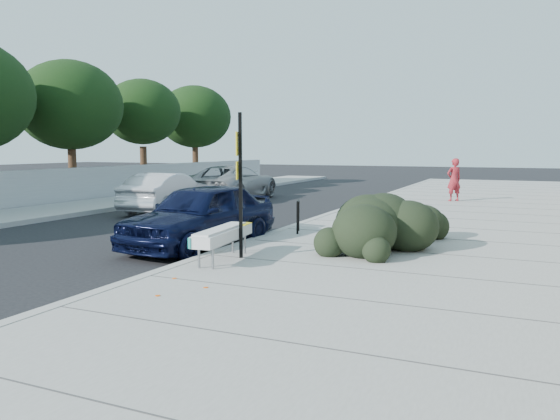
{
  "coord_description": "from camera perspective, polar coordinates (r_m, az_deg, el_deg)",
  "views": [
    {
      "loc": [
        5.87,
        -9.46,
        2.34
      ],
      "look_at": [
        1.12,
        1.2,
        1.0
      ],
      "focal_mm": 35.0,
      "sensor_mm": 36.0,
      "label": 1
    }
  ],
  "objects": [
    {
      "name": "sidewalk_far",
      "position": [
        21.23,
        -22.57,
        -0.08
      ],
      "size": [
        3.0,
        50.0,
        0.15
      ],
      "primitive_type": "cube",
      "color": "gray",
      "rests_on": "ground"
    },
    {
      "name": "sign_post",
      "position": [
        10.76,
        -4.24,
        3.47
      ],
      "size": [
        0.16,
        0.32,
        2.87
      ],
      "rotation": [
        0.0,
        0.0,
        0.34
      ],
      "color": "black",
      "rests_on": "sidewalk_near"
    },
    {
      "name": "ground",
      "position": [
        11.38,
        -7.65,
        -5.38
      ],
      "size": [
        120.0,
        120.0,
        0.0
      ],
      "primitive_type": "plane",
      "color": "black",
      "rests_on": "ground"
    },
    {
      "name": "tree_far_e",
      "position": [
        29.86,
        -14.21,
        9.88
      ],
      "size": [
        4.0,
        4.0,
        5.9
      ],
      "color": "#332114",
      "rests_on": "ground"
    },
    {
      "name": "curb_far",
      "position": [
        20.17,
        -19.63,
        -0.26
      ],
      "size": [
        0.22,
        50.0,
        0.17
      ],
      "primitive_type": "cube",
      "color": "#9E9E99",
      "rests_on": "ground"
    },
    {
      "name": "bike_rack",
      "position": [
        14.1,
        1.89,
        -0.31
      ],
      "size": [
        0.23,
        0.55,
        0.84
      ],
      "rotation": [
        0.0,
        0.0,
        0.34
      ],
      "color": "black",
      "rests_on": "sidewalk_near"
    },
    {
      "name": "tree_far_d",
      "position": [
        26.11,
        -21.11,
        10.17
      ],
      "size": [
        4.6,
        4.6,
        6.16
      ],
      "color": "#332114",
      "rests_on": "ground"
    },
    {
      "name": "pedestrian",
      "position": [
        23.51,
        17.72,
        3.03
      ],
      "size": [
        0.76,
        0.74,
        1.75
      ],
      "primitive_type": "imported",
      "rotation": [
        0.0,
        0.0,
        3.86
      ],
      "color": "maroon",
      "rests_on": "sidewalk_near"
    },
    {
      "name": "curb_near",
      "position": [
        15.77,
        1.92,
        -1.68
      ],
      "size": [
        0.22,
        50.0,
        0.17
      ],
      "primitive_type": "cube",
      "color": "#9E9E99",
      "rests_on": "ground"
    },
    {
      "name": "hedge",
      "position": [
        12.36,
        11.22,
        -0.54
      ],
      "size": [
        2.02,
        3.78,
        1.39
      ],
      "primitive_type": "ellipsoid",
      "rotation": [
        0.0,
        0.0,
        0.05
      ],
      "color": "black",
      "rests_on": "sidewalk_near"
    },
    {
      "name": "suv_silver",
      "position": [
        24.6,
        -4.98,
        2.87
      ],
      "size": [
        2.91,
        5.72,
        1.55
      ],
      "primitive_type": "imported",
      "rotation": [
        0.0,
        0.0,
        3.2
      ],
      "color": "gray",
      "rests_on": "ground"
    },
    {
      "name": "bench",
      "position": [
        10.66,
        -5.96,
        -2.65
      ],
      "size": [
        0.63,
        2.11,
        0.62
      ],
      "rotation": [
        0.0,
        0.0,
        0.1
      ],
      "color": "gray",
      "rests_on": "sidewalk_near"
    },
    {
      "name": "tree_far_f",
      "position": [
        33.93,
        -8.91,
        9.59
      ],
      "size": [
        4.4,
        4.4,
        6.07
      ],
      "color": "#332114",
      "rests_on": "ground"
    },
    {
      "name": "sedan_navy",
      "position": [
        12.95,
        -8.29,
        -0.52
      ],
      "size": [
        2.2,
        4.62,
        1.52
      ],
      "primitive_type": "imported",
      "rotation": [
        0.0,
        0.0,
        -0.09
      ],
      "color": "black",
      "rests_on": "ground"
    },
    {
      "name": "far_wall",
      "position": [
        22.43,
        -25.63,
        1.84
      ],
      "size": [
        0.3,
        40.0,
        1.5
      ],
      "primitive_type": "cube",
      "color": "#9E9E99",
      "rests_on": "ground"
    },
    {
      "name": "wagon_silver",
      "position": [
        20.36,
        -11.73,
        1.83
      ],
      "size": [
        1.96,
        4.47,
        1.43
      ],
      "primitive_type": "imported",
      "rotation": [
        0.0,
        0.0,
        3.25
      ],
      "color": "silver",
      "rests_on": "ground"
    },
    {
      "name": "sidewalk_near",
      "position": [
        14.64,
        22.7,
        -2.86
      ],
      "size": [
        11.2,
        50.0,
        0.15
      ],
      "primitive_type": "cube",
      "color": "gray",
      "rests_on": "ground"
    }
  ]
}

